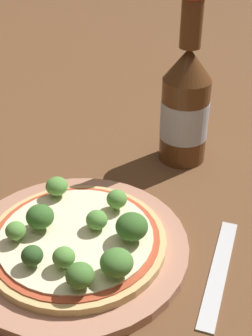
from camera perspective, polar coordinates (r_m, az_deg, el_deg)
name	(u,v)px	position (r m, az deg, el deg)	size (l,w,h in m)	color
ground_plane	(90,245)	(0.55, -4.42, -9.36)	(3.00, 3.00, 0.00)	brown
plate	(75,247)	(0.54, -6.25, -9.52)	(0.26, 0.26, 0.01)	tan
pizza	(76,240)	(0.53, -6.08, -8.71)	(0.20, 0.20, 0.01)	tan
broccoli_floret_0	(57,186)	(0.58, -8.44, -2.22)	(0.03, 0.03, 0.02)	#7A9E5B
broccoli_floret_1	(117,199)	(0.55, -1.13, -3.83)	(0.02, 0.02, 0.03)	#7A9E5B
broccoli_floret_2	(40,217)	(0.53, -10.43, -5.86)	(0.03, 0.03, 0.03)	#7A9E5B
broccoli_floret_3	(97,218)	(0.52, -3.54, -6.16)	(0.02, 0.02, 0.02)	#7A9E5B
broccoli_floret_4	(16,231)	(0.52, -13.31, -7.47)	(0.02, 0.02, 0.02)	#7A9E5B
broccoli_floret_5	(64,257)	(0.48, -7.59, -10.75)	(0.02, 0.02, 0.02)	#7A9E5B
broccoli_floret_6	(117,263)	(0.47, -1.14, -11.45)	(0.03, 0.03, 0.03)	#7A9E5B
broccoli_floret_7	(132,227)	(0.50, 0.71, -7.16)	(0.04, 0.04, 0.03)	#7A9E5B
broccoli_floret_8	(32,256)	(0.49, -11.36, -10.44)	(0.02, 0.02, 0.02)	#7A9E5B
broccoli_floret_9	(80,276)	(0.46, -5.64, -12.93)	(0.03, 0.03, 0.03)	#7A9E5B
beer_bottle	(185,105)	(0.66, 7.24, 7.61)	(0.07, 0.07, 0.24)	#563319
fork	(219,270)	(0.53, 11.27, -12.13)	(0.06, 0.17, 0.00)	silver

